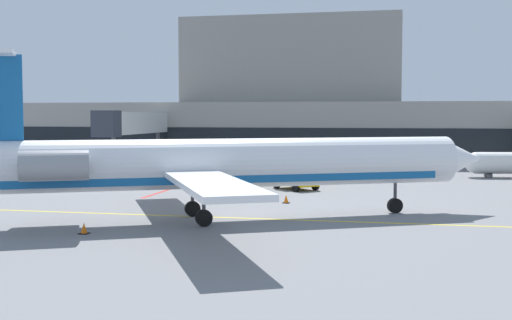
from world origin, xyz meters
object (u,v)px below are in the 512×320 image
(fuel_tank, at_px, (509,163))
(baggage_tug, at_px, (293,178))
(pushback_tractor, at_px, (247,166))
(belt_loader, at_px, (176,167))
(regional_jet, at_px, (212,164))

(fuel_tank, bearing_deg, baggage_tug, -142.69)
(pushback_tractor, height_order, fuel_tank, fuel_tank)
(fuel_tank, bearing_deg, belt_loader, -169.27)
(pushback_tractor, xyz_separation_m, fuel_tank, (24.36, 4.46, 0.35))
(belt_loader, bearing_deg, fuel_tank, 10.73)
(regional_jet, height_order, belt_loader, regional_jet)
(regional_jet, relative_size, fuel_tank, 3.78)
(pushback_tractor, bearing_deg, baggage_tug, -57.80)
(belt_loader, height_order, fuel_tank, fuel_tank)
(pushback_tractor, bearing_deg, belt_loader, -168.00)
(fuel_tank, bearing_deg, pushback_tractor, -169.62)
(pushback_tractor, distance_m, fuel_tank, 24.76)
(regional_jet, bearing_deg, fuel_tank, 56.69)
(regional_jet, xyz_separation_m, baggage_tug, (1.87, 16.80, -2.25))
(pushback_tractor, relative_size, fuel_tank, 0.51)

